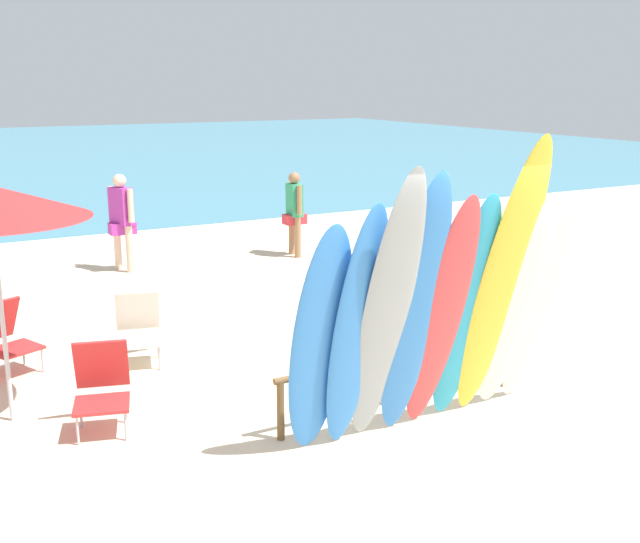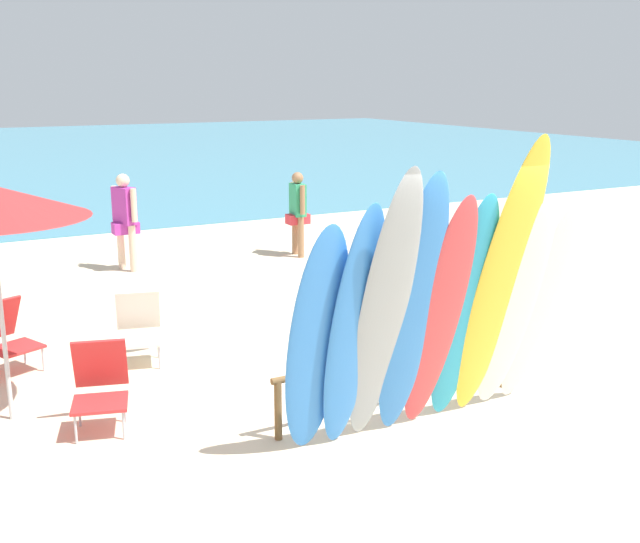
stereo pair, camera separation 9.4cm
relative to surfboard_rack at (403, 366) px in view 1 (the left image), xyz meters
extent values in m
plane|color=beige|center=(0.00, 14.00, -0.48)|extent=(60.00, 60.00, 0.00)
cube|color=teal|center=(0.00, 30.50, -0.47)|extent=(60.00, 40.00, 0.02)
cylinder|color=brown|center=(-1.33, 0.00, -0.19)|extent=(0.07, 0.07, 0.57)
cylinder|color=brown|center=(1.33, 0.00, -0.19)|extent=(0.07, 0.07, 0.57)
cylinder|color=brown|center=(0.00, 0.00, 0.10)|extent=(2.77, 0.06, 0.06)
ellipsoid|color=#337AD1|center=(-1.18, -0.48, 0.58)|extent=(0.58, 0.59, 2.12)
ellipsoid|color=#337AD1|center=(-0.87, -0.55, 0.66)|extent=(0.53, 0.68, 2.28)
ellipsoid|color=#999EA3|center=(-0.62, -0.64, 0.81)|extent=(0.50, 0.90, 2.58)
ellipsoid|color=#337AD1|center=(-0.32, -0.62, 0.78)|extent=(0.54, 0.82, 2.52)
ellipsoid|color=#D13D42|center=(-0.01, -0.59, 0.67)|extent=(0.51, 0.79, 2.30)
ellipsoid|color=#289EC6|center=(0.29, -0.55, 0.67)|extent=(0.53, 0.78, 2.29)
ellipsoid|color=yellow|center=(0.61, -0.66, 0.91)|extent=(0.56, 0.95, 2.78)
ellipsoid|color=white|center=(0.89, -0.57, 0.62)|extent=(0.57, 0.80, 2.19)
ellipsoid|color=white|center=(1.23, -0.55, 0.60)|extent=(0.60, 0.80, 2.16)
cylinder|color=#9E704C|center=(2.15, 6.55, -0.10)|extent=(0.11, 0.11, 0.76)
cylinder|color=#9E704C|center=(2.18, 6.86, -0.10)|extent=(0.11, 0.11, 0.76)
cube|color=#DB333D|center=(2.16, 6.70, 0.22)|extent=(0.41, 0.25, 0.18)
cube|color=#33A36B|center=(2.16, 6.70, 0.57)|extent=(0.24, 0.41, 0.59)
sphere|color=#9E704C|center=(2.16, 6.70, 0.98)|extent=(0.21, 0.21, 0.21)
cylinder|color=#9E704C|center=(2.14, 6.45, 0.61)|extent=(0.09, 0.09, 0.53)
cylinder|color=#9E704C|center=(2.19, 6.95, 0.61)|extent=(0.09, 0.09, 0.53)
cylinder|color=beige|center=(-1.00, 7.21, -0.07)|extent=(0.12, 0.12, 0.81)
cylinder|color=beige|center=(-0.87, 6.91, -0.07)|extent=(0.12, 0.12, 0.81)
cube|color=#B23399|center=(-0.93, 7.06, 0.26)|extent=(0.43, 0.27, 0.19)
cube|color=#B23399|center=(-0.93, 7.06, 0.64)|extent=(0.36, 0.47, 0.63)
sphere|color=beige|center=(-0.93, 7.06, 1.07)|extent=(0.23, 0.23, 0.23)
cylinder|color=beige|center=(-1.03, 7.31, 0.68)|extent=(0.10, 0.10, 0.56)
cylinder|color=beige|center=(-0.83, 6.81, 0.68)|extent=(0.10, 0.10, 0.56)
cylinder|color=#B7B7BC|center=(-2.98, 0.77, -0.34)|extent=(0.02, 0.02, 0.28)
cylinder|color=#B7B7BC|center=(-2.58, 0.65, -0.34)|extent=(0.02, 0.02, 0.28)
cylinder|color=#B7B7BC|center=(-2.88, 1.13, -0.34)|extent=(0.02, 0.02, 0.28)
cylinder|color=#B7B7BC|center=(-2.48, 1.02, -0.34)|extent=(0.02, 0.02, 0.28)
cube|color=red|center=(-2.73, 0.89, -0.18)|extent=(0.60, 0.57, 0.03)
cube|color=red|center=(-2.64, 1.20, 0.09)|extent=(0.54, 0.35, 0.53)
cylinder|color=#B7B7BC|center=(-3.35, 2.60, -0.34)|extent=(0.02, 0.02, 0.28)
cylinder|color=#B7B7BC|center=(-2.96, 2.77, -0.34)|extent=(0.02, 0.02, 0.28)
cylinder|color=#B7B7BC|center=(-3.12, 3.12, -0.34)|extent=(0.02, 0.02, 0.28)
cube|color=red|center=(-3.23, 2.86, -0.18)|extent=(0.64, 0.61, 0.03)
cylinder|color=#B7B7BC|center=(-2.19, 2.32, -0.34)|extent=(0.02, 0.02, 0.28)
cylinder|color=#B7B7BC|center=(-1.78, 2.22, -0.34)|extent=(0.02, 0.02, 0.28)
cylinder|color=#B7B7BC|center=(-2.10, 2.69, -0.34)|extent=(0.02, 0.02, 0.28)
cylinder|color=#B7B7BC|center=(-1.69, 2.59, -0.34)|extent=(0.02, 0.02, 0.28)
cube|color=silver|center=(-1.94, 2.46, -0.18)|extent=(0.59, 0.56, 0.03)
cube|color=silver|center=(-1.86, 2.78, 0.08)|extent=(0.55, 0.36, 0.51)
cylinder|color=silver|center=(-3.44, 1.60, 0.63)|extent=(0.04, 0.04, 2.21)
camera|label=1|loc=(-4.08, -5.85, 2.73)|focal=43.20mm
camera|label=2|loc=(-3.99, -5.90, 2.73)|focal=43.20mm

